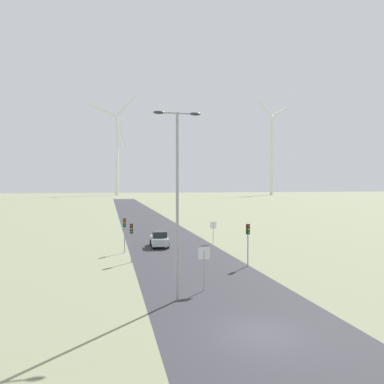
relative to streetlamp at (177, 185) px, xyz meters
name	(u,v)px	position (x,y,z in m)	size (l,w,h in m)	color
ground_plane	(260,334)	(2.97, -5.94, -7.13)	(600.00, 600.00, 0.00)	#757A5B
road_surface	(151,226)	(2.97, 42.06, -7.13)	(10.00, 240.00, 0.01)	#2D2D33
streetlamp	(177,185)	(0.00, 0.00, 0.00)	(2.97, 0.32, 11.67)	#93999E
stop_sign_near	(204,260)	(2.14, 1.71, -5.08)	(0.81, 0.07, 2.94)	#93999E
stop_sign_far	(213,228)	(8.28, 21.01, -5.29)	(0.81, 0.07, 2.63)	#93999E
traffic_light_post_near_left	(131,234)	(-2.10, 11.99, -4.50)	(0.28, 0.34, 3.58)	#93999E
traffic_light_post_near_right	(248,235)	(7.79, 8.16, -4.40)	(0.28, 0.33, 3.71)	#93999E
traffic_light_post_mid_left	(124,228)	(-2.52, 17.06, -4.47)	(0.28, 0.34, 3.62)	#93999E
car_approaching	(159,239)	(1.53, 19.93, -6.22)	(2.00, 4.18, 1.83)	#B7BCC1
wind_turbine_left	(117,147)	(1.27, 229.21, 24.69)	(31.95, 17.30, 67.83)	white
wind_turbine_center	(272,149)	(102.53, 210.15, 23.91)	(27.39, 13.82, 61.77)	white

